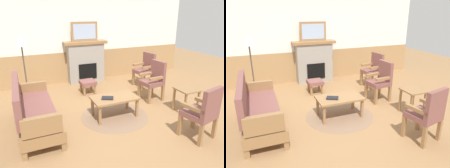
# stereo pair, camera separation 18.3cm
# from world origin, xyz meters

# --- Properties ---
(ground_plane) EXTENTS (14.00, 14.00, 0.00)m
(ground_plane) POSITION_xyz_m (0.00, 0.00, 0.00)
(ground_plane) COLOR #997047
(wall_back) EXTENTS (7.20, 0.14, 2.70)m
(wall_back) POSITION_xyz_m (0.00, 2.60, 1.31)
(wall_back) COLOR white
(wall_back) RESTS_ON ground_plane
(fireplace) EXTENTS (1.30, 0.44, 1.28)m
(fireplace) POSITION_xyz_m (0.00, 2.35, 0.65)
(fireplace) COLOR gray
(fireplace) RESTS_ON ground_plane
(framed_picture) EXTENTS (0.80, 0.04, 0.56)m
(framed_picture) POSITION_xyz_m (0.00, 2.35, 1.56)
(framed_picture) COLOR olive
(framed_picture) RESTS_ON fireplace
(couch) EXTENTS (0.70, 1.80, 0.98)m
(couch) POSITION_xyz_m (-1.76, -0.05, 0.40)
(couch) COLOR olive
(couch) RESTS_ON ground_plane
(coffee_table) EXTENTS (0.96, 0.56, 0.44)m
(coffee_table) POSITION_xyz_m (-0.16, -0.14, 0.39)
(coffee_table) COLOR olive
(coffee_table) RESTS_ON ground_plane
(round_rug) EXTENTS (1.45, 1.45, 0.01)m
(round_rug) POSITION_xyz_m (-0.16, -0.14, 0.00)
(round_rug) COLOR #896B51
(round_rug) RESTS_ON ground_plane
(book_on_table) EXTENTS (0.28, 0.24, 0.03)m
(book_on_table) POSITION_xyz_m (-0.33, -0.16, 0.46)
(book_on_table) COLOR black
(book_on_table) RESTS_ON coffee_table
(footstool) EXTENTS (0.40, 0.40, 0.36)m
(footstool) POSITION_xyz_m (-0.27, 1.36, 0.28)
(footstool) COLOR olive
(footstool) RESTS_ON ground_plane
(armchair_near_fireplace) EXTENTS (0.52, 0.52, 0.98)m
(armchair_near_fireplace) POSITION_xyz_m (1.13, 0.32, 0.54)
(armchair_near_fireplace) COLOR olive
(armchair_near_fireplace) RESTS_ON ground_plane
(armchair_by_window_left) EXTENTS (0.54, 0.54, 0.98)m
(armchair_by_window_left) POSITION_xyz_m (1.51, 1.29, 0.54)
(armchair_by_window_left) COLOR olive
(armchair_by_window_left) RESTS_ON ground_plane
(armchair_front_left) EXTENTS (0.57, 0.57, 0.98)m
(armchair_front_left) POSITION_xyz_m (0.87, -1.52, 0.54)
(armchair_front_left) COLOR olive
(armchair_front_left) RESTS_ON ground_plane
(side_table) EXTENTS (0.44, 0.44, 0.55)m
(side_table) POSITION_xyz_m (1.37, -0.60, 0.43)
(side_table) COLOR olive
(side_table) RESTS_ON ground_plane
(floor_lamp_by_couch) EXTENTS (0.36, 0.36, 1.68)m
(floor_lamp_by_couch) POSITION_xyz_m (-1.80, 1.17, 1.45)
(floor_lamp_by_couch) COLOR #332D28
(floor_lamp_by_couch) RESTS_ON ground_plane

